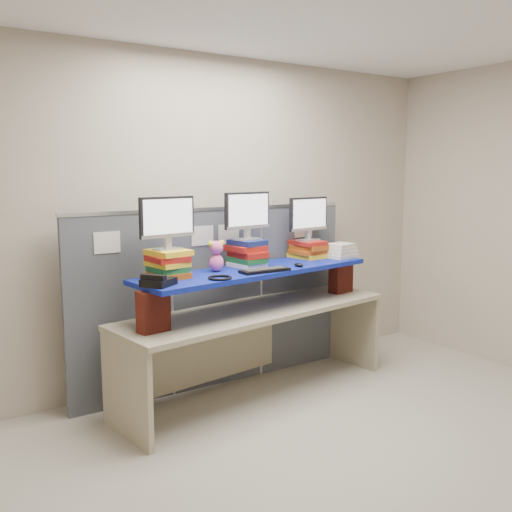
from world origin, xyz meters
TOP-DOWN VIEW (x-y plane):
  - room at (0.00, 0.00)m, footprint 5.00×4.00m
  - cubicle_partition at (-0.00, 1.78)m, footprint 2.60×0.06m
  - desk at (0.14, 1.39)m, footprint 2.46×1.00m
  - brick_pier_left at (-0.83, 1.21)m, footprint 0.22×0.14m
  - brick_pier_right at (1.11, 1.47)m, footprint 0.22×0.14m
  - blue_board at (0.14, 1.39)m, footprint 2.12×0.78m
  - book_stack_left at (-0.62, 1.41)m, footprint 0.30×0.33m
  - book_stack_center at (0.13, 1.51)m, footprint 0.28×0.33m
  - book_stack_right at (0.83, 1.60)m, footprint 0.28×0.34m
  - monitor_left at (-0.62, 1.41)m, footprint 0.44×0.15m
  - monitor_center at (0.13, 1.51)m, footprint 0.44×0.15m
  - monitor_right at (0.83, 1.60)m, footprint 0.44×0.15m
  - keyboard at (0.10, 1.22)m, footprint 0.41×0.14m
  - mouse at (0.47, 1.26)m, footprint 0.10×0.11m
  - desk_phone at (-0.80, 1.18)m, footprint 0.27×0.26m
  - headset at (-0.33, 1.16)m, footprint 0.19×0.19m
  - plush_toy at (-0.20, 1.44)m, footprint 0.14×0.11m
  - binder_stack at (1.09, 1.45)m, footprint 0.30×0.25m

SIDE VIEW (x-z plane):
  - desk at x=0.14m, z-range 0.22..0.95m
  - cubicle_partition at x=0.00m, z-range 0.00..1.53m
  - brick_pier_left at x=-0.83m, z-range 0.73..1.02m
  - brick_pier_right at x=1.11m, z-range 0.73..1.02m
  - blue_board at x=0.14m, z-range 1.02..1.05m
  - headset at x=-0.33m, z-range 1.05..1.07m
  - keyboard at x=0.10m, z-range 1.05..1.08m
  - mouse at x=0.47m, z-range 1.05..1.08m
  - desk_phone at x=-0.80m, z-range 1.04..1.13m
  - binder_stack at x=1.09m, z-range 1.05..1.18m
  - book_stack_right at x=0.83m, z-range 1.05..1.21m
  - book_stack_left at x=-0.62m, z-range 1.06..1.26m
  - book_stack_center at x=0.13m, z-range 1.05..1.27m
  - plush_toy at x=-0.20m, z-range 1.06..1.30m
  - room at x=0.00m, z-range 0.00..2.80m
  - monitor_right at x=0.83m, z-range 1.23..1.62m
  - monitor_left at x=-0.62m, z-range 1.28..1.67m
  - monitor_center at x=0.13m, z-range 1.30..1.68m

